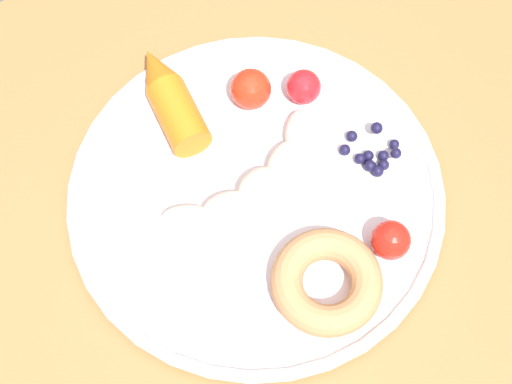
{
  "coord_description": "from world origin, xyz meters",
  "views": [
    {
      "loc": [
        -0.1,
        -0.24,
        1.38
      ],
      "look_at": [
        0.06,
        0.01,
        0.75
      ],
      "focal_mm": 51.44,
      "sensor_mm": 36.0,
      "label": 1
    }
  ],
  "objects_px": {
    "tomato_near": "(251,89)",
    "tomato_far": "(304,87)",
    "banana": "(253,180)",
    "dining_table": "(217,270)",
    "tomato_mid": "(391,240)",
    "plate": "(256,193)",
    "donut": "(327,282)",
    "carrot_orange": "(170,97)",
    "blueberry_pile": "(372,153)"
  },
  "relations": [
    {
      "from": "tomato_near",
      "to": "tomato_far",
      "type": "xyz_separation_m",
      "value": [
        0.05,
        -0.02,
        -0.0
      ]
    },
    {
      "from": "banana",
      "to": "dining_table",
      "type": "bearing_deg",
      "value": -163.63
    },
    {
      "from": "banana",
      "to": "tomato_mid",
      "type": "bearing_deg",
      "value": -58.62
    },
    {
      "from": "plate",
      "to": "tomato_mid",
      "type": "height_order",
      "value": "tomato_mid"
    },
    {
      "from": "dining_table",
      "to": "plate",
      "type": "height_order",
      "value": "plate"
    },
    {
      "from": "donut",
      "to": "tomato_near",
      "type": "bearing_deg",
      "value": 76.92
    },
    {
      "from": "carrot_orange",
      "to": "donut",
      "type": "distance_m",
      "value": 0.24
    },
    {
      "from": "banana",
      "to": "blueberry_pile",
      "type": "relative_size",
      "value": 3.26
    },
    {
      "from": "tomato_mid",
      "to": "banana",
      "type": "bearing_deg",
      "value": 121.38
    },
    {
      "from": "carrot_orange",
      "to": "tomato_mid",
      "type": "bearing_deg",
      "value": -68.1
    },
    {
      "from": "plate",
      "to": "tomato_far",
      "type": "bearing_deg",
      "value": 34.22
    },
    {
      "from": "dining_table",
      "to": "tomato_near",
      "type": "distance_m",
      "value": 0.2
    },
    {
      "from": "blueberry_pile",
      "to": "banana",
      "type": "bearing_deg",
      "value": 163.64
    },
    {
      "from": "dining_table",
      "to": "tomato_far",
      "type": "xyz_separation_m",
      "value": [
        0.15,
        0.08,
        0.13
      ]
    },
    {
      "from": "banana",
      "to": "tomato_far",
      "type": "bearing_deg",
      "value": 31.44
    },
    {
      "from": "dining_table",
      "to": "tomato_near",
      "type": "bearing_deg",
      "value": 43.16
    },
    {
      "from": "plate",
      "to": "banana",
      "type": "distance_m",
      "value": 0.02
    },
    {
      "from": "banana",
      "to": "tomato_far",
      "type": "xyz_separation_m",
      "value": [
        0.1,
        0.06,
        0.0
      ]
    },
    {
      "from": "dining_table",
      "to": "tomato_near",
      "type": "relative_size",
      "value": 25.43
    },
    {
      "from": "carrot_orange",
      "to": "donut",
      "type": "height_order",
      "value": "carrot_orange"
    },
    {
      "from": "plate",
      "to": "banana",
      "type": "height_order",
      "value": "banana"
    },
    {
      "from": "plate",
      "to": "carrot_orange",
      "type": "xyz_separation_m",
      "value": [
        -0.02,
        0.12,
        0.02
      ]
    },
    {
      "from": "carrot_orange",
      "to": "donut",
      "type": "xyz_separation_m",
      "value": [
        0.03,
        -0.24,
        -0.01
      ]
    },
    {
      "from": "dining_table",
      "to": "blueberry_pile",
      "type": "bearing_deg",
      "value": -5.76
    },
    {
      "from": "tomato_mid",
      "to": "dining_table",
      "type": "bearing_deg",
      "value": 141.56
    },
    {
      "from": "banana",
      "to": "tomato_near",
      "type": "relative_size",
      "value": 4.45
    },
    {
      "from": "plate",
      "to": "banana",
      "type": "relative_size",
      "value": 1.98
    },
    {
      "from": "plate",
      "to": "tomato_near",
      "type": "relative_size",
      "value": 8.8
    },
    {
      "from": "tomato_far",
      "to": "tomato_mid",
      "type": "bearing_deg",
      "value": -97.7
    },
    {
      "from": "plate",
      "to": "tomato_far",
      "type": "relative_size",
      "value": 10.31
    },
    {
      "from": "donut",
      "to": "tomato_mid",
      "type": "relative_size",
      "value": 2.73
    },
    {
      "from": "dining_table",
      "to": "blueberry_pile",
      "type": "distance_m",
      "value": 0.21
    },
    {
      "from": "dining_table",
      "to": "banana",
      "type": "distance_m",
      "value": 0.14
    },
    {
      "from": "dining_table",
      "to": "tomato_far",
      "type": "height_order",
      "value": "tomato_far"
    },
    {
      "from": "banana",
      "to": "donut",
      "type": "xyz_separation_m",
      "value": [
        0.0,
        -0.12,
        0.0
      ]
    },
    {
      "from": "tomato_near",
      "to": "carrot_orange",
      "type": "bearing_deg",
      "value": 154.06
    },
    {
      "from": "plate",
      "to": "blueberry_pile",
      "type": "height_order",
      "value": "blueberry_pile"
    },
    {
      "from": "tomato_near",
      "to": "plate",
      "type": "bearing_deg",
      "value": -119.14
    },
    {
      "from": "plate",
      "to": "tomato_mid",
      "type": "distance_m",
      "value": 0.13
    },
    {
      "from": "tomato_near",
      "to": "tomato_mid",
      "type": "xyz_separation_m",
      "value": [
        0.02,
        -0.2,
        -0.0
      ]
    },
    {
      "from": "blueberry_pile",
      "to": "tomato_mid",
      "type": "bearing_deg",
      "value": -116.82
    },
    {
      "from": "dining_table",
      "to": "blueberry_pile",
      "type": "height_order",
      "value": "blueberry_pile"
    },
    {
      "from": "dining_table",
      "to": "tomato_far",
      "type": "distance_m",
      "value": 0.22
    },
    {
      "from": "banana",
      "to": "tomato_near",
      "type": "height_order",
      "value": "tomato_near"
    },
    {
      "from": "plate",
      "to": "tomato_mid",
      "type": "bearing_deg",
      "value": -56.91
    },
    {
      "from": "blueberry_pile",
      "to": "tomato_far",
      "type": "distance_m",
      "value": 0.09
    },
    {
      "from": "dining_table",
      "to": "carrot_orange",
      "type": "height_order",
      "value": "carrot_orange"
    },
    {
      "from": "dining_table",
      "to": "carrot_orange",
      "type": "xyz_separation_m",
      "value": [
        0.03,
        0.13,
        0.14
      ]
    },
    {
      "from": "plate",
      "to": "banana",
      "type": "bearing_deg",
      "value": 86.36
    },
    {
      "from": "carrot_orange",
      "to": "tomato_far",
      "type": "bearing_deg",
      "value": -26.32
    }
  ]
}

